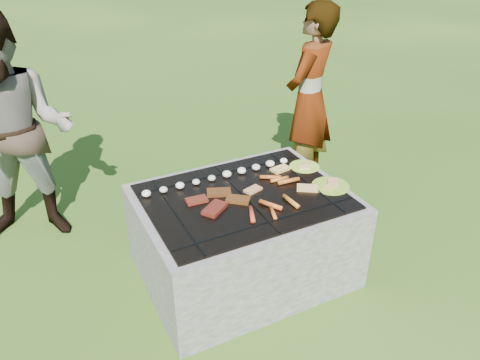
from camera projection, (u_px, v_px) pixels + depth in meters
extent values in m
plane|color=#244912|center=(243.00, 271.00, 3.23)|extent=(60.00, 60.00, 0.00)
cube|color=#A69D93|center=(218.00, 206.00, 3.40)|extent=(1.30, 0.18, 0.60)
cube|color=gray|center=(275.00, 273.00, 2.76)|extent=(1.30, 0.18, 0.60)
cube|color=#9F968D|center=(162.00, 261.00, 2.86)|extent=(0.18, 0.64, 0.60)
cube|color=#A59E92|center=(314.00, 215.00, 3.30)|extent=(0.18, 0.64, 0.60)
cube|color=black|center=(243.00, 243.00, 3.11)|extent=(0.94, 0.64, 0.48)
sphere|color=#FF5914|center=(244.00, 216.00, 3.00)|extent=(0.10, 0.10, 0.10)
cube|color=black|center=(244.00, 197.00, 2.93)|extent=(1.20, 0.90, 0.01)
cylinder|color=black|center=(176.00, 214.00, 2.75)|extent=(0.01, 0.88, 0.01)
cylinder|color=black|center=(244.00, 196.00, 2.93)|extent=(0.01, 0.88, 0.01)
cylinder|color=black|center=(304.00, 180.00, 3.10)|extent=(0.01, 0.88, 0.01)
cylinder|color=black|center=(269.00, 222.00, 2.68)|extent=(1.18, 0.01, 0.01)
cylinder|color=black|center=(222.00, 174.00, 3.17)|extent=(1.18, 0.01, 0.01)
ellipsoid|color=white|center=(146.00, 193.00, 2.91)|extent=(0.06, 0.06, 0.04)
ellipsoid|color=beige|center=(163.00, 190.00, 2.95)|extent=(0.05, 0.05, 0.04)
ellipsoid|color=white|center=(180.00, 185.00, 3.00)|extent=(0.06, 0.06, 0.04)
ellipsoid|color=beige|center=(196.00, 182.00, 3.04)|extent=(0.05, 0.05, 0.04)
ellipsoid|color=beige|center=(212.00, 178.00, 3.09)|extent=(0.05, 0.05, 0.04)
ellipsoid|color=#EBE2C7|center=(227.00, 174.00, 3.13)|extent=(0.06, 0.06, 0.04)
ellipsoid|color=white|center=(242.00, 170.00, 3.17)|extent=(0.06, 0.06, 0.04)
ellipsoid|color=beige|center=(256.00, 167.00, 3.21)|extent=(0.06, 0.06, 0.04)
ellipsoid|color=#F1E1CC|center=(270.00, 164.00, 3.26)|extent=(0.06, 0.06, 0.04)
ellipsoid|color=white|center=(284.00, 161.00, 3.30)|extent=(0.05, 0.05, 0.04)
cube|color=maroon|center=(197.00, 200.00, 2.86)|extent=(0.14, 0.08, 0.02)
cube|color=brown|center=(219.00, 192.00, 2.94)|extent=(0.17, 0.14, 0.02)
cube|color=maroon|center=(215.00, 208.00, 2.78)|extent=(0.19, 0.17, 0.02)
cube|color=brown|center=(238.00, 199.00, 2.87)|extent=(0.16, 0.15, 0.02)
cylinder|color=orange|center=(270.00, 177.00, 3.11)|extent=(0.13, 0.09, 0.03)
cylinder|color=orange|center=(279.00, 179.00, 3.08)|extent=(0.13, 0.03, 0.02)
cylinder|color=#DE5B24|center=(289.00, 181.00, 3.06)|extent=(0.16, 0.04, 0.03)
cylinder|color=#E75126|center=(271.00, 205.00, 2.81)|extent=(0.10, 0.15, 0.03)
cylinder|color=orange|center=(291.00, 201.00, 2.84)|extent=(0.04, 0.15, 0.03)
cylinder|color=#D24F22|center=(252.00, 214.00, 2.72)|extent=(0.08, 0.15, 0.03)
cylinder|color=orange|center=(273.00, 213.00, 2.73)|extent=(0.06, 0.12, 0.02)
cube|color=tan|center=(253.00, 190.00, 2.97)|extent=(0.13, 0.10, 0.01)
cube|color=#E9D077|center=(307.00, 188.00, 2.99)|extent=(0.15, 0.14, 0.02)
cube|color=#E8CD77|center=(280.00, 169.00, 3.22)|extent=(0.14, 0.10, 0.02)
cylinder|color=#FEEB3C|center=(304.00, 167.00, 3.27)|extent=(0.23, 0.23, 0.01)
cube|color=#F8D37F|center=(304.00, 167.00, 3.24)|extent=(0.09, 0.07, 0.01)
cube|color=tan|center=(307.00, 163.00, 3.29)|extent=(0.09, 0.07, 0.01)
cylinder|color=gold|center=(331.00, 187.00, 3.03)|extent=(0.31, 0.31, 0.02)
cube|color=tan|center=(330.00, 187.00, 3.00)|extent=(0.10, 0.08, 0.01)
cube|color=#F1BE7B|center=(333.00, 182.00, 3.05)|extent=(0.11, 0.11, 0.02)
imported|color=gray|center=(309.00, 99.00, 3.93)|extent=(0.69, 0.63, 1.59)
imported|color=gray|center=(17.00, 135.00, 3.22)|extent=(0.96, 0.85, 1.65)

